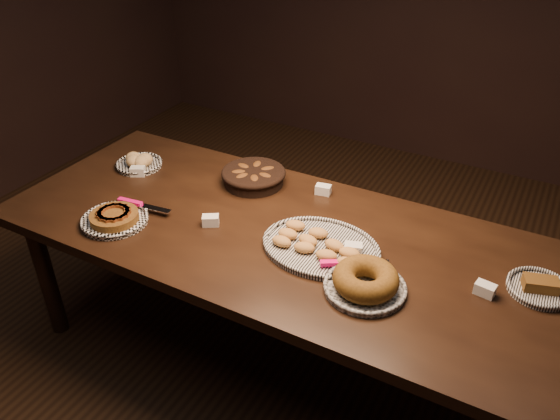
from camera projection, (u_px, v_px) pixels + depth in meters
The scene contains 9 objects.
ground at pixel (277, 355), 2.70m from camera, with size 5.00×5.00×0.00m, color black.
buffet_table at pixel (276, 244), 2.34m from camera, with size 2.40×1.00×0.75m.
apple_tart_plate at pixel (115, 218), 2.34m from camera, with size 0.33×0.31×0.06m.
madeleine_platter at pixel (319, 246), 2.17m from camera, with size 0.48×0.39×0.05m.
bundt_cake_plate at pixel (365, 282), 1.95m from camera, with size 0.35×0.33×0.09m.
croissant_basket at pixel (253, 176), 2.61m from camera, with size 0.35×0.35×0.08m.
bread_roll_plate at pixel (139, 162), 2.76m from camera, with size 0.23×0.23×0.07m.
loaf_plate at pixel (540, 287), 1.96m from camera, with size 0.23×0.23×0.05m.
tent_cards at pixel (290, 219), 2.33m from camera, with size 1.76×0.53×0.04m.
Camera 1 is at (0.93, -1.65, 2.05)m, focal length 35.00 mm.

